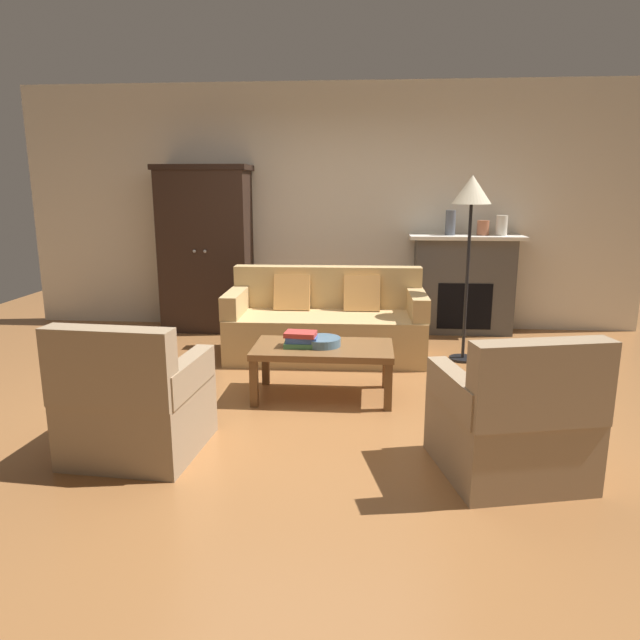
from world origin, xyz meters
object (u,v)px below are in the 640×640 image
armoire (206,249)px  book_stack (301,339)px  mantel_vase_slate (450,223)px  armchair_near_left (135,406)px  couch (326,325)px  floor_lamp (471,201)px  coffee_table (323,353)px  fruit_bowl (322,342)px  mantel_vase_terracotta (483,228)px  mantel_vase_cream (502,225)px  fireplace (463,284)px  armchair_near_right (513,424)px

armoire → book_stack: bearing=-58.5°
mantel_vase_slate → armchair_near_left: size_ratio=0.31×
couch → floor_lamp: (1.34, -0.03, 1.20)m
coffee_table → fruit_bowl: size_ratio=3.75×
armoire → fruit_bowl: (1.51, -2.15, -0.49)m
book_stack → mantel_vase_terracotta: mantel_vase_terracotta is taller
coffee_table → mantel_vase_slate: 2.70m
book_stack → armchair_near_left: armchair_near_left is taller
armoire → fruit_bowl: 2.68m
mantel_vase_cream → armchair_near_left: (-2.90, -3.34, -0.91)m
fireplace → couch: bearing=-143.9°
fruit_bowl → mantel_vase_cream: mantel_vase_cream is taller
mantel_vase_terracotta → floor_lamp: (-0.33, -1.10, 0.32)m
couch → coffee_table: couch is taller
mantel_vase_terracotta → armchair_near_left: 4.39m
armoire → couch: bearing=-34.6°
mantel_vase_terracotta → mantel_vase_cream: 0.20m
armchair_near_left → coffee_table: bearing=45.7°
fireplace → armchair_near_right: 3.47m
mantel_vase_slate → armchair_near_right: 3.56m
armoire → floor_lamp: size_ratio=1.08×
couch → floor_lamp: floor_lamp is taller
mantel_vase_slate → floor_lamp: bearing=-88.4°
fireplace → coffee_table: bearing=-122.5°
couch → armchair_near_right: bearing=-62.1°
armchair_near_left → armchair_near_right: same height
fireplace → couch: 1.86m
fruit_bowl → book_stack: 0.18m
fireplace → armchair_near_right: size_ratio=1.36×
mantel_vase_cream → armchair_near_left: 4.52m
couch → mantel_vase_slate: (1.31, 1.07, 0.94)m
armoire → mantel_vase_cream: armoire is taller
coffee_table → mantel_vase_cream: (1.81, 2.22, 0.86)m
coffee_table → mantel_vase_cream: size_ratio=5.02×
fruit_bowl → armchair_near_right: bearing=-45.6°
couch → coffee_table: size_ratio=1.76×
armchair_near_left → floor_lamp: (2.37, 2.24, 1.21)m
armoire → fireplace: bearing=1.5°
mantel_vase_cream → armchair_near_right: mantel_vase_cream is taller
book_stack → armoire: bearing=121.5°
armchair_near_right → fireplace: bearing=86.1°
armoire → mantel_vase_terracotta: bearing=1.1°
mantel_vase_terracotta → armchair_near_left: (-2.70, -3.34, -0.89)m
armoire → couch: (1.46, -1.01, -0.63)m
mantel_vase_slate → floor_lamp: size_ratio=0.16×
mantel_vase_slate → armchair_near_left: mantel_vase_slate is taller
mantel_vase_cream → floor_lamp: size_ratio=0.12×
mantel_vase_slate → mantel_vase_cream: 0.56m
mantel_vase_slate → armchair_near_left: 4.19m
coffee_table → mantel_vase_terracotta: (1.61, 2.22, 0.84)m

